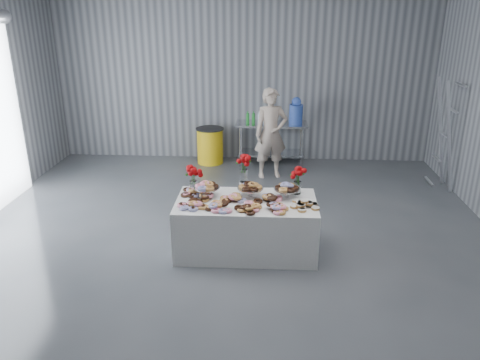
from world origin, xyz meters
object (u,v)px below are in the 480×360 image
(display_table, at_px, (246,226))
(water_jug, at_px, (296,112))
(stepladder, at_px, (445,135))
(trash_barrel, at_px, (210,146))
(prep_table, at_px, (271,136))
(person, at_px, (271,134))

(display_table, distance_m, water_jug, 3.99)
(water_jug, bearing_deg, display_table, -102.41)
(water_jug, distance_m, stepladder, 2.89)
(trash_barrel, bearing_deg, prep_table, 0.00)
(person, xyz_separation_m, trash_barrel, (-1.30, 0.79, -0.50))
(water_jug, xyz_separation_m, person, (-0.51, -0.79, -0.27))
(water_jug, height_order, trash_barrel, water_jug)
(prep_table, distance_m, water_jug, 0.73)
(person, height_order, trash_barrel, person)
(trash_barrel, xyz_separation_m, stepladder, (4.44, -1.21, 0.64))
(display_table, relative_size, trash_barrel, 2.48)
(display_table, height_order, water_jug, water_jug)
(prep_table, height_order, person, person)
(water_jug, relative_size, trash_barrel, 0.72)
(display_table, bearing_deg, trash_barrel, 104.26)
(prep_table, height_order, trash_barrel, prep_table)
(display_table, height_order, prep_table, prep_table)
(water_jug, height_order, person, person)
(display_table, relative_size, person, 1.08)
(prep_table, height_order, stepladder, stepladder)
(display_table, xyz_separation_m, trash_barrel, (-0.97, 3.82, 0.01))
(display_table, bearing_deg, stepladder, 37.01)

